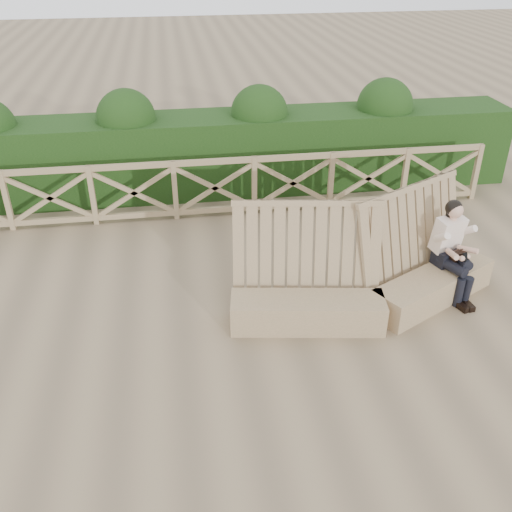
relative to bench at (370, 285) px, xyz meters
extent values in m
plane|color=brown|center=(-1.83, -0.24, -0.39)|extent=(60.00, 60.00, 0.00)
cube|color=olive|center=(-0.93, -0.23, -0.18)|extent=(2.07, 0.81, 0.43)
cube|color=olive|center=(-0.89, 0.03, 0.40)|extent=(2.06, 0.75, 1.55)
cube|color=olive|center=(0.96, 0.08, -0.18)|extent=(2.01, 1.38, 0.43)
cube|color=olive|center=(0.83, 0.32, 0.40)|extent=(1.99, 1.33, 1.55)
cube|color=black|center=(1.23, 0.33, 0.15)|extent=(0.43, 0.36, 0.22)
cube|color=beige|center=(1.21, 0.38, 0.50)|extent=(0.47, 0.40, 0.53)
sphere|color=tan|center=(1.23, 0.33, 0.88)|extent=(0.27, 0.27, 0.21)
sphere|color=black|center=(1.22, 0.37, 0.90)|extent=(0.29, 0.29, 0.23)
cylinder|color=black|center=(1.20, 0.10, 0.13)|extent=(0.28, 0.49, 0.15)
cylinder|color=black|center=(1.35, 0.17, 0.20)|extent=(0.29, 0.50, 0.17)
cylinder|color=black|center=(1.26, -0.11, -0.18)|extent=(0.15, 0.15, 0.43)
cylinder|color=black|center=(1.38, -0.10, -0.18)|extent=(0.15, 0.15, 0.43)
cube|color=black|center=(1.29, -0.20, -0.35)|extent=(0.16, 0.26, 0.08)
cube|color=black|center=(1.39, -0.19, -0.35)|extent=(0.16, 0.26, 0.08)
cube|color=black|center=(1.30, 0.17, 0.25)|extent=(0.24, 0.18, 0.14)
cube|color=black|center=(1.33, 0.00, 0.31)|extent=(0.09, 0.11, 0.12)
cube|color=#7E6649|center=(-1.83, 3.26, 0.66)|extent=(10.10, 0.07, 0.10)
cube|color=#7E6649|center=(-1.83, 3.26, -0.27)|extent=(10.10, 0.07, 0.10)
cube|color=black|center=(-1.83, 4.46, 0.36)|extent=(12.00, 1.20, 1.50)
camera|label=1|loc=(-2.54, -6.18, 4.26)|focal=40.00mm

